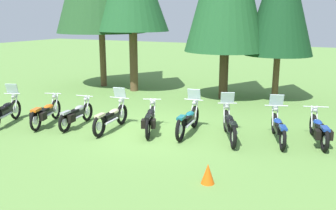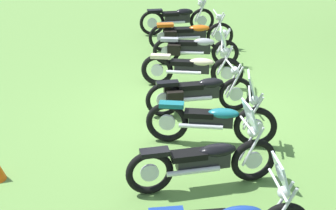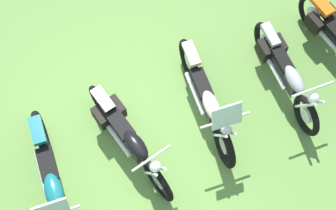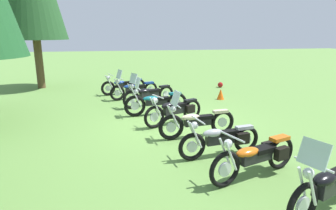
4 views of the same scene
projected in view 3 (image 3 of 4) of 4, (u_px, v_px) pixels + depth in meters
The scene contains 5 objects.
ground_plane at pixel (130, 148), 7.81m from camera, with size 80.00×80.00×0.00m, color #608C42.
motorcycle_2 at pixel (285, 72), 7.91m from camera, with size 0.71×2.13×0.99m.
motorcycle_3 at pixel (207, 100), 7.66m from camera, with size 0.74×2.30×1.37m.
motorcycle_4 at pixel (127, 137), 7.39m from camera, with size 1.00×2.09×1.01m.
motorcycle_5 at pixel (53, 182), 7.07m from camera, with size 0.66×2.34×1.39m.
Camera 3 is at (0.06, 2.86, 7.33)m, focal length 52.87 mm.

